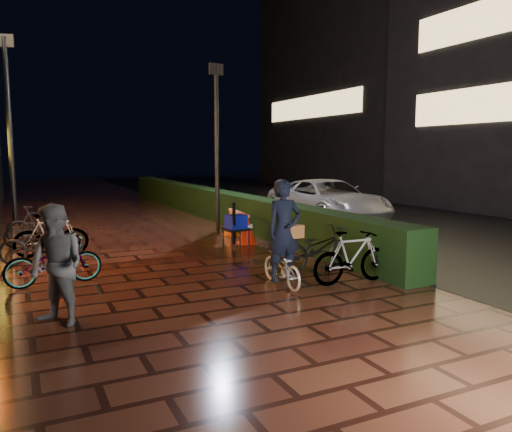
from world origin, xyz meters
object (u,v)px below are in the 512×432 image
van (328,200)px  cart_assembly (236,224)px  bystander_person (57,265)px  cyclist (283,247)px  traffic_barrier (239,225)px

van → cart_assembly: bearing=-147.0°
cart_assembly → bystander_person: bearing=-137.2°
cyclist → traffic_barrier: (1.20, 4.61, -0.31)m
van → traffic_barrier: (-4.05, -1.87, -0.33)m
bystander_person → van: 11.24m
bystander_person → traffic_barrier: (4.83, 5.01, -0.44)m
traffic_barrier → van: bearing=24.8°
traffic_barrier → cart_assembly: bearing=-117.1°
bystander_person → cart_assembly: 5.88m
van → traffic_barrier: size_ratio=2.70×
bystander_person → cyclist: bearing=57.7°
bystander_person → traffic_barrier: bearing=97.5°
bystander_person → cyclist: (3.62, 0.40, -0.13)m
traffic_barrier → cyclist: bearing=-104.6°
cyclist → cart_assembly: size_ratio=1.62×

